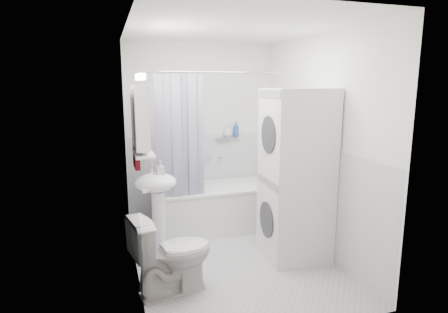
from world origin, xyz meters
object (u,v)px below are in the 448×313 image
object	(u,v)px
washer_dryer	(295,175)
toilet	(172,254)
sink	(157,196)
bathtub	(213,206)

from	to	relation	value
washer_dryer	toilet	size ratio (longest dim) A/B	2.47
sink	toilet	world-z (taller)	sink
sink	toilet	bearing A→B (deg)	-87.24
sink	washer_dryer	distance (m)	1.49
sink	toilet	xyz separation A→B (m)	(0.03, -0.70, -0.34)
bathtub	washer_dryer	world-z (taller)	washer_dryer
sink	toilet	distance (m)	0.78
washer_dryer	sink	bearing A→B (deg)	169.29
bathtub	washer_dryer	size ratio (longest dim) A/B	0.83
bathtub	sink	bearing A→B (deg)	-140.97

